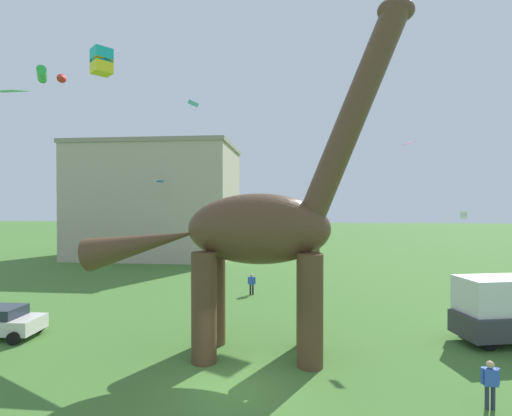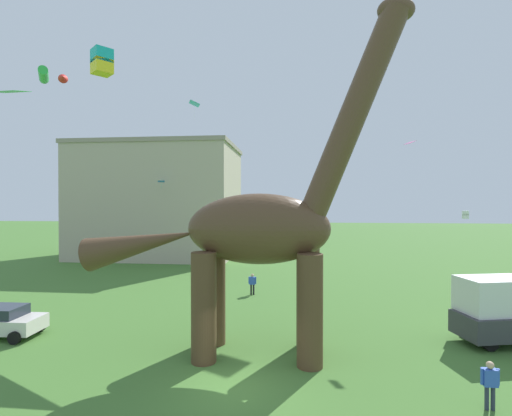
{
  "view_description": "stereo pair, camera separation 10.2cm",
  "coord_description": "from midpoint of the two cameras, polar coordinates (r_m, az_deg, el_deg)",
  "views": [
    {
      "loc": [
        2.03,
        -13.43,
        6.82
      ],
      "look_at": [
        0.28,
        4.39,
        6.6
      ],
      "focal_mm": 25.89,
      "sensor_mm": 36.0,
      "label": 1
    },
    {
      "loc": [
        2.13,
        -13.42,
        6.82
      ],
      "look_at": [
        0.28,
        4.39,
        6.6
      ],
      "focal_mm": 25.89,
      "sensor_mm": 36.0,
      "label": 2
    }
  ],
  "objects": [
    {
      "name": "kite_far_right",
      "position": [
        21.03,
        -33.66,
        14.73
      ],
      "size": [
        1.45,
        1.1,
        0.27
      ],
      "color": "green"
    },
    {
      "name": "kite_near_low",
      "position": [
        25.55,
        22.77,
        9.29
      ],
      "size": [
        0.7,
        0.81,
        0.21
      ],
      "color": "pink"
    },
    {
      "name": "kite_far_left",
      "position": [
        38.37,
        29.7,
        -0.91
      ],
      "size": [
        0.69,
        0.69,
        0.72
      ],
      "color": "white"
    },
    {
      "name": "dinosaur_sculpture",
      "position": [
        16.67,
        0.28,
        -3.22
      ],
      "size": [
        15.04,
        3.19,
        15.72
      ],
      "rotation": [
        0.0,
        0.0,
        -0.37
      ],
      "color": "#513823",
      "rests_on": "ground_plane"
    },
    {
      "name": "kite_mid_center",
      "position": [
        32.37,
        16.4,
        17.24
      ],
      "size": [
        2.2,
        2.0,
        2.23
      ],
      "color": "#287AE5"
    },
    {
      "name": "ground_plane",
      "position": [
        15.2,
        -2.87,
        -25.97
      ],
      "size": [
        240.0,
        240.0,
        0.0
      ],
      "primitive_type": "plane",
      "color": "#42702D"
    },
    {
      "name": "background_building_block",
      "position": [
        49.82,
        -14.54,
        1.09
      ],
      "size": [
        19.85,
        13.35,
        14.35
      ],
      "color": "#B7A893",
      "rests_on": "ground_plane"
    },
    {
      "name": "person_far_spectator",
      "position": [
        28.11,
        -0.46,
        -11.37
      ],
      "size": [
        0.59,
        0.26,
        1.57
      ],
      "rotation": [
        0.0,
        0.0,
        4.92
      ],
      "color": "black",
      "rests_on": "ground_plane"
    },
    {
      "name": "kite_drifting",
      "position": [
        41.96,
        -9.42,
        15.61
      ],
      "size": [
        1.53,
        1.76,
        1.9
      ],
      "color": "#19B2B7"
    },
    {
      "name": "kite_mid_right",
      "position": [
        20.39,
        -22.55,
        20.14
      ],
      "size": [
        1.16,
        1.16,
        1.18
      ],
      "color": "#19B2B7"
    },
    {
      "name": "kite_apex",
      "position": [
        36.15,
        -29.41,
        17.41
      ],
      "size": [
        2.67,
        2.53,
        0.75
      ],
      "color": "green"
    },
    {
      "name": "person_near_flyer",
      "position": [
        15.53,
        32.6,
        -21.54
      ],
      "size": [
        0.6,
        0.27,
        1.61
      ],
      "rotation": [
        0.0,
        0.0,
        3.63
      ],
      "color": "#2D3347",
      "rests_on": "ground_plane"
    },
    {
      "name": "kite_near_high",
      "position": [
        42.01,
        -14.36,
        3.99
      ],
      "size": [
        0.87,
        0.77,
        0.91
      ],
      "color": "#287AE5"
    }
  ]
}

